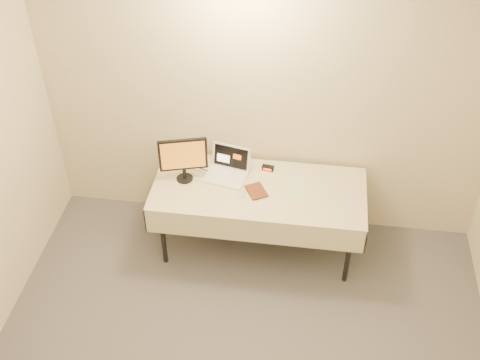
# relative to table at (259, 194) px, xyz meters

# --- Properties ---
(back_wall) EXTENTS (4.00, 0.10, 2.70)m
(back_wall) POSITION_rel_table_xyz_m (0.00, 0.45, 0.67)
(back_wall) COLOR beige
(back_wall) RESTS_ON ground
(table) EXTENTS (1.86, 0.81, 0.74)m
(table) POSITION_rel_table_xyz_m (0.00, 0.00, 0.00)
(table) COLOR black
(table) RESTS_ON ground
(laptop) EXTENTS (0.41, 0.37, 0.25)m
(laptop) POSITION_rel_table_xyz_m (-0.30, 0.16, 0.12)
(laptop) COLOR white
(laptop) RESTS_ON table
(monitor) EXTENTS (0.41, 0.18, 0.43)m
(monitor) POSITION_rel_table_xyz_m (-0.67, 0.04, 0.32)
(monitor) COLOR black
(monitor) RESTS_ON table
(book) EXTENTS (0.14, 0.09, 0.20)m
(book) POSITION_rel_table_xyz_m (-0.08, -0.09, 0.16)
(book) COLOR #94471A
(book) RESTS_ON table
(alarm_clock) EXTENTS (0.11, 0.06, 0.04)m
(alarm_clock) POSITION_rel_table_xyz_m (0.05, 0.26, 0.08)
(alarm_clock) COLOR black
(alarm_clock) RESTS_ON table
(clicker) EXTENTS (0.05, 0.09, 0.02)m
(clicker) POSITION_rel_table_xyz_m (-0.13, -0.10, 0.07)
(clicker) COLOR #BCBCBE
(clicker) RESTS_ON table
(paper_form) EXTENTS (0.12, 0.30, 0.00)m
(paper_form) POSITION_rel_table_xyz_m (0.32, 0.06, 0.06)
(paper_form) COLOR #BBE6B6
(paper_form) RESTS_ON table
(usb_dongle) EXTENTS (0.06, 0.03, 0.01)m
(usb_dongle) POSITION_rel_table_xyz_m (-0.66, 0.02, 0.07)
(usb_dongle) COLOR black
(usb_dongle) RESTS_ON table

